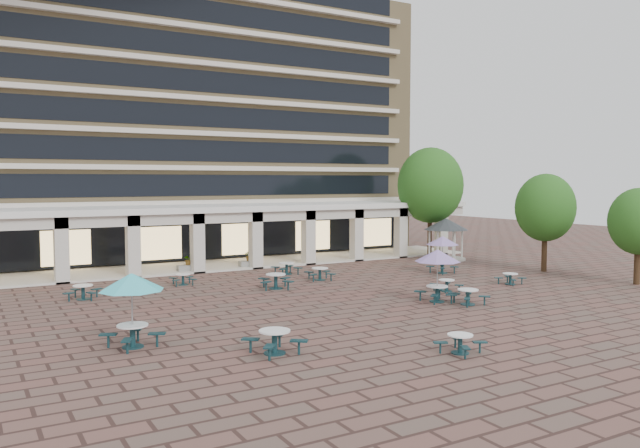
{
  "coord_description": "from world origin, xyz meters",
  "views": [
    {
      "loc": [
        -15.62,
        -27.45,
        6.16
      ],
      "look_at": [
        1.91,
        3.0,
        3.7
      ],
      "focal_mm": 35.0,
      "sensor_mm": 36.0,
      "label": 1
    }
  ],
  "objects_px": {
    "picnic_table_3": "(447,284)",
    "picnic_table_1": "(460,342)",
    "planter_left": "(189,265)",
    "planter_right": "(250,260)",
    "gazebo": "(446,229)",
    "picnic_table_2": "(468,295)"
  },
  "relations": [
    {
      "from": "planter_left",
      "to": "planter_right",
      "type": "relative_size",
      "value": 1.0
    },
    {
      "from": "picnic_table_3",
      "to": "picnic_table_1",
      "type": "bearing_deg",
      "value": -127.3
    },
    {
      "from": "picnic_table_1",
      "to": "planter_right",
      "type": "xyz_separation_m",
      "value": [
        2.24,
        23.9,
        0.13
      ]
    },
    {
      "from": "picnic_table_1",
      "to": "gazebo",
      "type": "height_order",
      "value": "gazebo"
    },
    {
      "from": "picnic_table_1",
      "to": "picnic_table_3",
      "type": "bearing_deg",
      "value": 34.25
    },
    {
      "from": "picnic_table_3",
      "to": "planter_right",
      "type": "distance_m",
      "value": 15.26
    },
    {
      "from": "picnic_table_1",
      "to": "planter_left",
      "type": "height_order",
      "value": "planter_left"
    },
    {
      "from": "picnic_table_1",
      "to": "picnic_table_2",
      "type": "height_order",
      "value": "picnic_table_2"
    },
    {
      "from": "gazebo",
      "to": "planter_right",
      "type": "bearing_deg",
      "value": 166.9
    },
    {
      "from": "planter_left",
      "to": "planter_right",
      "type": "height_order",
      "value": "planter_right"
    },
    {
      "from": "picnic_table_2",
      "to": "picnic_table_3",
      "type": "bearing_deg",
      "value": 65.25
    },
    {
      "from": "picnic_table_2",
      "to": "planter_left",
      "type": "height_order",
      "value": "planter_left"
    },
    {
      "from": "picnic_table_2",
      "to": "gazebo",
      "type": "distance_m",
      "value": 17.82
    },
    {
      "from": "gazebo",
      "to": "picnic_table_1",
      "type": "bearing_deg",
      "value": -130.19
    },
    {
      "from": "picnic_table_3",
      "to": "planter_right",
      "type": "relative_size",
      "value": 1.02
    },
    {
      "from": "planter_right",
      "to": "planter_left",
      "type": "bearing_deg",
      "value": 180.0
    },
    {
      "from": "picnic_table_2",
      "to": "picnic_table_3",
      "type": "height_order",
      "value": "picnic_table_2"
    },
    {
      "from": "picnic_table_3",
      "to": "gazebo",
      "type": "relative_size",
      "value": 0.44
    },
    {
      "from": "picnic_table_2",
      "to": "picnic_table_3",
      "type": "xyz_separation_m",
      "value": [
        1.57,
        3.35,
        -0.07
      ]
    },
    {
      "from": "picnic_table_2",
      "to": "gazebo",
      "type": "bearing_deg",
      "value": 52.61
    },
    {
      "from": "gazebo",
      "to": "planter_right",
      "type": "relative_size",
      "value": 2.29
    },
    {
      "from": "picnic_table_1",
      "to": "planter_left",
      "type": "relative_size",
      "value": 1.2
    }
  ]
}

